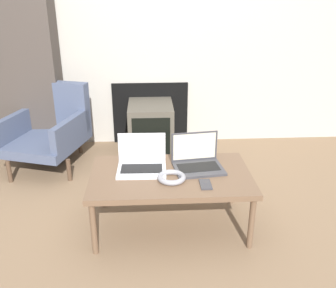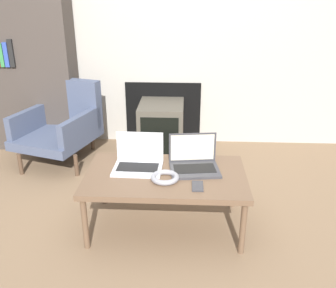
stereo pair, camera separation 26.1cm
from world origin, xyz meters
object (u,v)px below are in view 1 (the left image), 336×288
at_px(phone, 206,184).
at_px(laptop_left, 142,162).
at_px(headphones, 171,177).
at_px(laptop_right, 197,161).
at_px(armchair, 50,126).
at_px(tv, 151,128).

bearing_deg(phone, laptop_left, 147.00).
height_order(laptop_left, headphones, laptop_left).
distance_m(laptop_left, phone, 0.46).
xyz_separation_m(laptop_right, phone, (0.02, -0.25, -0.04)).
xyz_separation_m(laptop_left, armchair, (-0.82, 0.96, -0.08)).
bearing_deg(phone, laptop_right, 94.71).
bearing_deg(laptop_left, headphones, -41.52).
xyz_separation_m(laptop_left, tv, (0.07, 1.14, -0.19)).
xyz_separation_m(phone, armchair, (-1.20, 1.21, -0.04)).
bearing_deg(tv, headphones, -85.17).
distance_m(phone, armchair, 1.70).
bearing_deg(laptop_left, tv, 87.90).
bearing_deg(laptop_right, headphones, -143.68).
distance_m(laptop_right, armchair, 1.52).
distance_m(tv, armchair, 0.92).
bearing_deg(armchair, tv, 28.96).
bearing_deg(laptop_left, laptop_right, 1.49).
bearing_deg(laptop_left, phone, -31.46).
height_order(headphones, armchair, armchair).
relative_size(tv, armchair, 0.62).
bearing_deg(tv, armchair, -168.61).
bearing_deg(headphones, laptop_left, 136.94).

